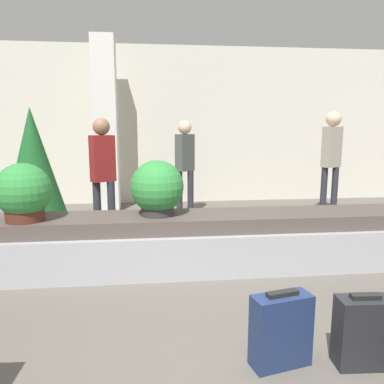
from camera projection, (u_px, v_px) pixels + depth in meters
The scene contains 12 objects.
ground_plane at pixel (221, 363), 2.51m from camera, with size 18.00×18.00×0.00m, color #59544C.
back_wall at pixel (171, 126), 7.75m from camera, with size 18.00×0.06×3.20m.
carousel at pixel (192, 242), 4.19m from camera, with size 7.51×0.80×0.62m.
pillar at pixel (106, 126), 6.96m from camera, with size 0.42×0.42×3.20m.
suitcase_3 at pixel (362, 332), 2.45m from camera, with size 0.36×0.20×0.50m.
suitcase_5 at pixel (281, 330), 2.46m from camera, with size 0.42×0.25×0.52m.
potted_plant_0 at pixel (157, 189), 4.05m from camera, with size 0.58×0.58×0.60m.
potted_plant_1 at pixel (23, 193), 3.79m from camera, with size 0.56×0.56×0.60m.
traveler_0 at pixel (331, 153), 6.50m from camera, with size 0.37×0.29×1.84m.
traveler_1 at pixel (185, 160), 6.58m from camera, with size 0.36×0.35×1.69m.
traveler_2 at pixel (103, 167), 5.25m from camera, with size 0.37×0.32×1.69m.
decorated_tree at pixel (33, 166), 5.39m from camera, with size 0.93×0.93×1.85m.
Camera 1 is at (-0.45, -2.24, 1.56)m, focal length 35.00 mm.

